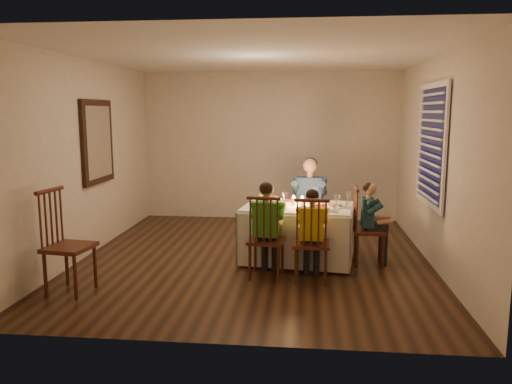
# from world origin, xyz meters

# --- Properties ---
(ground) EXTENTS (5.00, 5.00, 0.00)m
(ground) POSITION_xyz_m (0.00, 0.00, 0.00)
(ground) COLOR black
(ground) RESTS_ON ground
(wall_left) EXTENTS (0.02, 5.00, 2.60)m
(wall_left) POSITION_xyz_m (-2.25, 0.00, 1.30)
(wall_left) COLOR beige
(wall_left) RESTS_ON ground
(wall_right) EXTENTS (0.02, 5.00, 2.60)m
(wall_right) POSITION_xyz_m (2.25, 0.00, 1.30)
(wall_right) COLOR beige
(wall_right) RESTS_ON ground
(wall_back) EXTENTS (4.50, 0.02, 2.60)m
(wall_back) POSITION_xyz_m (0.00, 2.50, 1.30)
(wall_back) COLOR beige
(wall_back) RESTS_ON ground
(ceiling) EXTENTS (5.00, 5.00, 0.00)m
(ceiling) POSITION_xyz_m (0.00, 0.00, 2.60)
(ceiling) COLOR white
(ceiling) RESTS_ON wall_back
(dining_table) EXTENTS (1.51, 1.17, 0.69)m
(dining_table) POSITION_xyz_m (0.57, -0.05, 0.52)
(dining_table) COLOR silver
(dining_table) RESTS_ON ground
(chair_adult) EXTENTS (0.45, 0.44, 0.99)m
(chair_adult) POSITION_xyz_m (0.71, 0.66, 0.00)
(chair_adult) COLOR #3D1E10
(chair_adult) RESTS_ON ground
(chair_near_left) EXTENTS (0.44, 0.42, 0.99)m
(chair_near_left) POSITION_xyz_m (0.22, -0.75, 0.00)
(chair_near_left) COLOR #3D1E10
(chair_near_left) RESTS_ON ground
(chair_near_right) EXTENTS (0.42, 0.40, 0.99)m
(chair_near_right) POSITION_xyz_m (0.73, -0.84, 0.00)
(chair_near_right) COLOR #3D1E10
(chair_near_right) RESTS_ON ground
(chair_end) EXTENTS (0.39, 0.41, 0.99)m
(chair_end) POSITION_xyz_m (1.46, -0.13, 0.00)
(chair_end) COLOR #3D1E10
(chair_end) RESTS_ON ground
(chair_extra) EXTENTS (0.50, 0.52, 1.12)m
(chair_extra) POSITION_xyz_m (-1.82, -1.46, 0.00)
(chair_extra) COLOR #3D1E10
(chair_extra) RESTS_ON ground
(adult) EXTENTS (0.52, 0.49, 1.27)m
(adult) POSITION_xyz_m (0.71, 0.66, 0.00)
(adult) COLOR #2E4D74
(adult) RESTS_ON ground
(child_green) EXTENTS (0.42, 0.39, 1.13)m
(child_green) POSITION_xyz_m (0.22, -0.75, 0.00)
(child_green) COLOR green
(child_green) RESTS_ON ground
(child_yellow) EXTENTS (0.36, 0.34, 1.07)m
(child_yellow) POSITION_xyz_m (0.73, -0.84, 0.00)
(child_yellow) COLOR gold
(child_yellow) RESTS_ON ground
(child_teal) EXTENTS (0.32, 0.35, 1.05)m
(child_teal) POSITION_xyz_m (1.46, -0.13, 0.00)
(child_teal) COLOR #19373E
(child_teal) RESTS_ON ground
(setting_adult) EXTENTS (0.29, 0.29, 0.02)m
(setting_adult) POSITION_xyz_m (0.61, 0.22, 0.73)
(setting_adult) COLOR white
(setting_adult) RESTS_ON dining_table
(setting_green) EXTENTS (0.29, 0.29, 0.02)m
(setting_green) POSITION_xyz_m (0.23, -0.28, 0.73)
(setting_green) COLOR white
(setting_green) RESTS_ON dining_table
(setting_yellow) EXTENTS (0.29, 0.29, 0.02)m
(setting_yellow) POSITION_xyz_m (0.86, -0.37, 0.73)
(setting_yellow) COLOR white
(setting_yellow) RESTS_ON dining_table
(setting_teal) EXTENTS (0.29, 0.29, 0.02)m
(setting_teal) POSITION_xyz_m (1.02, -0.11, 0.73)
(setting_teal) COLOR white
(setting_teal) RESTS_ON dining_table
(candle_left) EXTENTS (0.06, 0.06, 0.10)m
(candle_left) POSITION_xyz_m (0.50, -0.04, 0.77)
(candle_left) COLOR white
(candle_left) RESTS_ON dining_table
(candle_right) EXTENTS (0.06, 0.06, 0.10)m
(candle_right) POSITION_xyz_m (0.62, -0.05, 0.77)
(candle_right) COLOR white
(candle_right) RESTS_ON dining_table
(squash) EXTENTS (0.09, 0.09, 0.09)m
(squash) POSITION_xyz_m (0.06, 0.31, 0.77)
(squash) COLOR yellow
(squash) RESTS_ON dining_table
(orange_fruit) EXTENTS (0.08, 0.08, 0.08)m
(orange_fruit) POSITION_xyz_m (0.74, -0.02, 0.76)
(orange_fruit) COLOR orange
(orange_fruit) RESTS_ON dining_table
(serving_bowl) EXTENTS (0.24, 0.24, 0.05)m
(serving_bowl) POSITION_xyz_m (0.19, 0.23, 0.75)
(serving_bowl) COLOR white
(serving_bowl) RESTS_ON dining_table
(wall_mirror) EXTENTS (0.06, 0.95, 1.15)m
(wall_mirror) POSITION_xyz_m (-2.22, 0.30, 1.50)
(wall_mirror) COLOR black
(wall_mirror) RESTS_ON wall_left
(window_blinds) EXTENTS (0.07, 1.34, 1.54)m
(window_blinds) POSITION_xyz_m (2.21, 0.10, 1.50)
(window_blinds) COLOR black
(window_blinds) RESTS_ON wall_right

